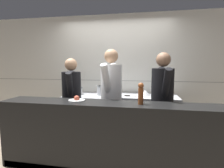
% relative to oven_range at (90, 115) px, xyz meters
% --- Properties ---
extents(ground_plane, '(14.00, 14.00, 0.00)m').
position_rel_oven_range_xyz_m(ground_plane, '(0.50, -1.00, -0.44)').
color(ground_plane, '#7F705B').
extents(wall_back_tiled, '(8.00, 0.06, 2.60)m').
position_rel_oven_range_xyz_m(wall_back_tiled, '(0.50, 0.40, 0.86)').
color(wall_back_tiled, silver).
rests_on(wall_back_tiled, ground_plane).
extents(oven_range, '(0.99, 0.71, 0.87)m').
position_rel_oven_range_xyz_m(oven_range, '(0.00, 0.00, 0.00)').
color(oven_range, '#232326').
rests_on(oven_range, ground_plane).
extents(prep_counter, '(1.28, 0.65, 0.89)m').
position_rel_oven_range_xyz_m(prep_counter, '(1.16, -0.00, 0.01)').
color(prep_counter, '#B7BABF').
rests_on(prep_counter, ground_plane).
extents(pass_counter, '(3.16, 0.45, 0.98)m').
position_rel_oven_range_xyz_m(pass_counter, '(0.66, -1.16, 0.05)').
color(pass_counter, black).
rests_on(pass_counter, ground_plane).
extents(stock_pot, '(0.25, 0.25, 0.14)m').
position_rel_oven_range_xyz_m(stock_pot, '(-0.30, 0.05, 0.51)').
color(stock_pot, '#B7BABF').
rests_on(stock_pot, oven_range).
extents(sauce_pot, '(0.24, 0.24, 0.19)m').
position_rel_oven_range_xyz_m(sauce_pot, '(0.27, 0.05, 0.54)').
color(sauce_pot, '#B7BABF').
rests_on(sauce_pot, oven_range).
extents(mixing_bowl_steel, '(0.22, 0.22, 0.11)m').
position_rel_oven_range_xyz_m(mixing_bowl_steel, '(1.16, 0.03, 0.51)').
color(mixing_bowl_steel, '#B7BABF').
rests_on(mixing_bowl_steel, prep_counter).
extents(chefs_knife, '(0.37, 0.08, 0.02)m').
position_rel_oven_range_xyz_m(chefs_knife, '(0.91, -0.12, 0.46)').
color(chefs_knife, '#B7BABF').
rests_on(chefs_knife, prep_counter).
extents(plated_dish_main, '(0.24, 0.24, 0.08)m').
position_rel_oven_range_xyz_m(plated_dish_main, '(0.18, -1.13, 0.57)').
color(plated_dish_main, white).
rests_on(plated_dish_main, pass_counter).
extents(pepper_mill, '(0.08, 0.08, 0.29)m').
position_rel_oven_range_xyz_m(pepper_mill, '(1.10, -1.17, 0.70)').
color(pepper_mill, brown).
rests_on(pepper_mill, pass_counter).
extents(chef_head_cook, '(0.41, 0.70, 1.62)m').
position_rel_oven_range_xyz_m(chef_head_cook, '(-0.11, -0.64, 0.47)').
color(chef_head_cook, black).
rests_on(chef_head_cook, ground_plane).
extents(chef_sous, '(0.41, 0.78, 1.77)m').
position_rel_oven_range_xyz_m(chef_sous, '(0.59, -0.60, 0.55)').
color(chef_sous, black).
rests_on(chef_sous, ground_plane).
extents(chef_line, '(0.39, 0.75, 1.70)m').
position_rel_oven_range_xyz_m(chef_line, '(1.42, -0.66, 0.51)').
color(chef_line, black).
rests_on(chef_line, ground_plane).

